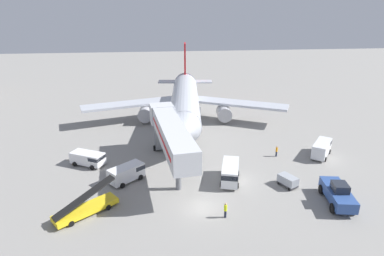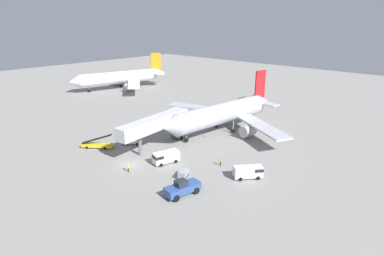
# 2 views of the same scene
# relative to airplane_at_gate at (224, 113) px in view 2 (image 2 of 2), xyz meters

# --- Properties ---
(ground_plane) EXTENTS (300.00, 300.00, 0.00)m
(ground_plane) POSITION_rel_airplane_at_gate_xyz_m (-1.17, -28.42, -4.65)
(ground_plane) COLOR gray
(airplane_at_gate) EXTENTS (39.98, 37.39, 14.01)m
(airplane_at_gate) POSITION_rel_airplane_at_gate_xyz_m (0.00, 0.00, 0.00)
(airplane_at_gate) COLOR #B7BCC6
(airplane_at_gate) RESTS_ON ground
(jet_bridge) EXTENTS (5.34, 19.73, 7.23)m
(jet_bridge) POSITION_rel_airplane_at_gate_xyz_m (-4.02, -18.48, 0.78)
(jet_bridge) COLOR silver
(jet_bridge) RESTS_ON ground
(pushback_tug) EXTENTS (3.45, 6.37, 2.68)m
(pushback_tug) POSITION_rel_airplane_at_gate_xyz_m (14.19, -29.51, -3.42)
(pushback_tug) COLOR #2D4C8E
(pushback_tug) RESTS_ON ground
(belt_loader_truck) EXTENTS (6.74, 5.66, 3.28)m
(belt_loader_truck) POSITION_rel_airplane_at_gate_xyz_m (-13.70, -28.00, -3.88)
(belt_loader_truck) COLOR yellow
(belt_loader_truck) RESTS_ON ground
(service_van_far_right) EXTENTS (5.18, 4.08, 1.86)m
(service_van_far_right) POSITION_rel_airplane_at_gate_xyz_m (-15.47, -16.06, -3.57)
(service_van_far_right) COLOR white
(service_van_far_right) RESTS_ON ground
(service_van_near_right) EXTENTS (3.43, 5.61, 2.34)m
(service_van_near_right) POSITION_rel_airplane_at_gate_xyz_m (3.31, -23.19, -3.32)
(service_van_near_right) COLOR silver
(service_van_near_right) RESTS_ON ground
(service_van_mid_center) EXTENTS (4.77, 5.18, 2.25)m
(service_van_mid_center) POSITION_rel_airplane_at_gate_xyz_m (18.92, -17.28, -3.37)
(service_van_mid_center) COLOR silver
(service_van_mid_center) RESTS_ON ground
(service_van_far_center) EXTENTS (4.80, 4.46, 2.08)m
(service_van_far_center) POSITION_rel_airplane_at_gate_xyz_m (-9.72, -21.26, -3.46)
(service_van_far_center) COLOR white
(service_van_far_center) RESTS_ON ground
(baggage_cart_rear_right) EXTENTS (2.25, 2.73, 1.38)m
(baggage_cart_rear_right) POSITION_rel_airplane_at_gate_xyz_m (10.18, -25.20, -3.88)
(baggage_cart_rear_right) COLOR #38383D
(baggage_cart_rear_right) RESTS_ON ground
(ground_crew_worker_foreground) EXTENTS (0.38, 0.38, 1.66)m
(ground_crew_worker_foreground) POSITION_rel_airplane_at_gate_xyz_m (12.07, -16.67, -3.77)
(ground_crew_worker_foreground) COLOR #1E2333
(ground_crew_worker_foreground) RESTS_ON ground
(ground_crew_worker_midground) EXTENTS (0.47, 0.47, 1.76)m
(ground_crew_worker_midground) POSITION_rel_airplane_at_gate_xyz_m (1.01, -30.53, -3.72)
(ground_crew_worker_midground) COLOR #1E2333
(ground_crew_worker_midground) RESTS_ON ground
(safety_cone_alpha) EXTENTS (0.37, 0.37, 0.57)m
(safety_cone_alpha) POSITION_rel_airplane_at_gate_xyz_m (-1.02, -6.54, -4.37)
(safety_cone_alpha) COLOR black
(safety_cone_alpha) RESTS_ON ground
(airplane_background) EXTENTS (37.48, 40.38, 13.60)m
(airplane_background) POSITION_rel_airplane_at_gate_xyz_m (-62.50, 13.47, -0.08)
(airplane_background) COLOR silver
(airplane_background) RESTS_ON ground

